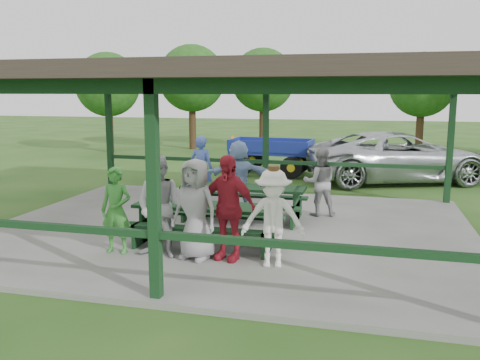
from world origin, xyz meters
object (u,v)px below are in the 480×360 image
(picnic_table_near, at_px, (208,219))
(spectator_blue, at_px, (202,169))
(contestant_grey_mid, at_px, (195,209))
(spectator_grey, at_px, (320,182))
(contestant_green, at_px, (116,210))
(spectator_lblue, at_px, (239,175))
(farm_trailer, at_px, (271,156))
(picnic_table_far, at_px, (243,198))
(contestant_grey_left, at_px, (160,206))
(contestant_white_fedora, at_px, (273,218))
(pickup_truck, at_px, (399,157))
(contestant_red, at_px, (227,207))

(picnic_table_near, distance_m, spectator_blue, 3.71)
(contestant_grey_mid, xyz_separation_m, spectator_grey, (1.75, 3.66, -0.09))
(contestant_green, height_order, spectator_lblue, spectator_lblue)
(picnic_table_near, relative_size, spectator_lblue, 1.63)
(farm_trailer, bearing_deg, contestant_grey_mid, -83.05)
(contestant_green, distance_m, spectator_lblue, 4.02)
(farm_trailer, bearing_deg, picnic_table_far, -80.74)
(picnic_table_far, bearing_deg, contestant_grey_left, -104.09)
(contestant_white_fedora, height_order, spectator_grey, contestant_white_fedora)
(contestant_grey_left, distance_m, farm_trailer, 9.93)
(contestant_grey_left, height_order, pickup_truck, contestant_grey_left)
(picnic_table_far, relative_size, contestant_white_fedora, 1.66)
(contestant_green, distance_m, pickup_truck, 10.76)
(contestant_grey_left, xyz_separation_m, spectator_grey, (2.37, 3.70, -0.11))
(contestant_grey_mid, xyz_separation_m, pickup_truck, (3.78, 9.37, -0.14))
(contestant_red, distance_m, spectator_grey, 3.74)
(contestant_grey_left, bearing_deg, contestant_grey_mid, 8.62)
(farm_trailer, bearing_deg, contestant_white_fedora, -75.42)
(spectator_blue, distance_m, pickup_truck, 7.18)
(contestant_green, xyz_separation_m, pickup_truck, (5.25, 9.39, -0.05))
(spectator_lblue, height_order, pickup_truck, spectator_lblue)
(contestant_grey_left, height_order, spectator_blue, contestant_grey_left)
(contestant_white_fedora, bearing_deg, pickup_truck, 68.00)
(contestant_grey_left, distance_m, pickup_truck, 10.40)
(spectator_lblue, relative_size, farm_trailer, 0.43)
(contestant_grey_mid, relative_size, farm_trailer, 0.44)
(spectator_lblue, relative_size, pickup_truck, 0.29)
(picnic_table_far, height_order, spectator_lblue, spectator_lblue)
(picnic_table_near, distance_m, spectator_lblue, 2.94)
(spectator_grey, bearing_deg, pickup_truck, -123.45)
(spectator_grey, bearing_deg, contestant_grey_mid, 50.66)
(contestant_white_fedora, relative_size, spectator_blue, 0.96)
(contestant_grey_mid, relative_size, spectator_lblue, 1.02)
(picnic_table_near, distance_m, picnic_table_far, 2.01)
(spectator_grey, relative_size, pickup_truck, 0.26)
(contestant_green, xyz_separation_m, spectator_grey, (3.21, 3.68, 0.01))
(contestant_white_fedora, height_order, pickup_truck, contestant_white_fedora)
(picnic_table_near, bearing_deg, contestant_white_fedora, -33.16)
(picnic_table_near, bearing_deg, contestant_green, -146.78)
(spectator_blue, xyz_separation_m, farm_trailer, (0.77, 5.53, -0.29))
(spectator_grey, bearing_deg, contestant_green, 35.02)
(contestant_grey_left, height_order, contestant_red, contestant_red)
(contestant_grey_mid, distance_m, pickup_truck, 10.10)
(contestant_grey_left, height_order, contestant_grey_mid, contestant_grey_left)
(spectator_lblue, height_order, spectator_grey, spectator_lblue)
(spectator_blue, bearing_deg, contestant_green, 98.38)
(spectator_blue, xyz_separation_m, spectator_grey, (3.10, -0.69, -0.08))
(contestant_grey_mid, xyz_separation_m, spectator_blue, (-1.35, 4.35, -0.00))
(picnic_table_far, distance_m, spectator_blue, 2.10)
(spectator_lblue, bearing_deg, pickup_truck, -146.95)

